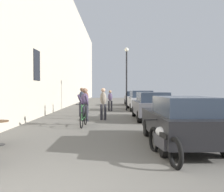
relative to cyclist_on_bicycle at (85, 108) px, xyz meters
The scene contains 12 objects.
building_facade_left 8.70m from the cyclist_on_bicycle, 116.64° to the left, with size 0.54×68.00×11.40m.
cyclist_on_bicycle is the anchor object (origin of this frame).
pedestrian_near 2.26m from the cyclist_on_bicycle, 69.48° to the left, with size 0.36×0.27×1.72m.
pedestrian_mid 3.86m from the cyclist_on_bicycle, 98.56° to the left, with size 0.36×0.28×1.75m.
pedestrian_far 5.95m from the cyclist_on_bicycle, 95.18° to the left, with size 0.37×0.29×1.69m.
pedestrian_furthest 7.70m from the cyclist_on_bicycle, 81.64° to the left, with size 0.35×0.26×1.59m.
street_lamp 8.74m from the cyclist_on_bicycle, 73.46° to the left, with size 0.32×0.32×4.90m.
parked_car_nearest 5.08m from the cyclist_on_bicycle, 49.67° to the right, with size 1.78×4.09×1.45m.
parked_car_second 4.12m from the cyclist_on_bicycle, 34.38° to the left, with size 1.80×4.22×1.50m.
parked_car_third 9.08m from the cyclist_on_bicycle, 67.37° to the left, with size 1.91×4.39×1.55m.
parked_car_fourth 14.68m from the cyclist_on_bicycle, 76.33° to the left, with size 1.78×4.13×1.46m.
parked_motorcycle 5.79m from the cyclist_on_bicycle, 64.43° to the right, with size 0.62×2.14×0.92m.
Camera 1 is at (1.04, -3.46, 1.66)m, focal length 39.23 mm.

